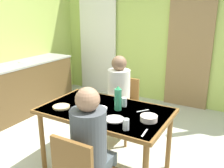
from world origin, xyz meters
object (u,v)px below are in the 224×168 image
kitchen_counter (9,92)px  serving_bowl_center (149,118)px  person_near_diner (90,137)px  person_far_diner (118,88)px  water_bottle_green_near (118,99)px  dining_table (105,116)px  chair_far_diner (123,105)px

kitchen_counter → serving_bowl_center: size_ratio=15.35×
kitchen_counter → person_near_diner: size_ratio=3.39×
person_far_diner → kitchen_counter: bearing=6.2°
person_near_diner → person_far_diner: (-0.42, 1.28, 0.00)m
kitchen_counter → water_bottle_green_near: size_ratio=9.57×
water_bottle_green_near → serving_bowl_center: size_ratio=1.60×
kitchen_counter → dining_table: bearing=-11.2°
person_far_diner → water_bottle_green_near: size_ratio=2.83×
person_near_diner → water_bottle_green_near: (-0.11, 0.70, 0.09)m
chair_far_diner → serving_bowl_center: bearing=130.8°
chair_far_diner → person_near_diner: size_ratio=1.13×
kitchen_counter → person_near_diner: (2.39, -1.06, 0.33)m
kitchen_counter → person_far_diner: bearing=6.2°
kitchen_counter → water_bottle_green_near: water_bottle_green_near is taller
serving_bowl_center → dining_table: bearing=176.2°
chair_far_diner → person_far_diner: 0.31m
person_far_diner → serving_bowl_center: 0.97m
dining_table → serving_bowl_center: size_ratio=8.25×
dining_table → water_bottle_green_near: water_bottle_green_near is taller
chair_far_diner → water_bottle_green_near: bearing=113.1°
chair_far_diner → person_far_diner: person_far_diner is taller
kitchen_counter → person_near_diner: 2.64m
person_far_diner → person_near_diner: bearing=108.1°
water_bottle_green_near → person_near_diner: bearing=-81.0°
dining_table → serving_bowl_center: (0.52, -0.03, 0.10)m
chair_far_diner → water_bottle_green_near: 0.87m
dining_table → chair_far_diner: chair_far_diner is taller
person_near_diner → serving_bowl_center: (0.28, 0.60, -0.01)m
person_near_diner → serving_bowl_center: size_ratio=4.53×
person_near_diner → kitchen_counter: bearing=156.0°
dining_table → chair_far_diner: bearing=103.1°
chair_far_diner → person_far_diner: (-0.00, -0.14, 0.28)m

